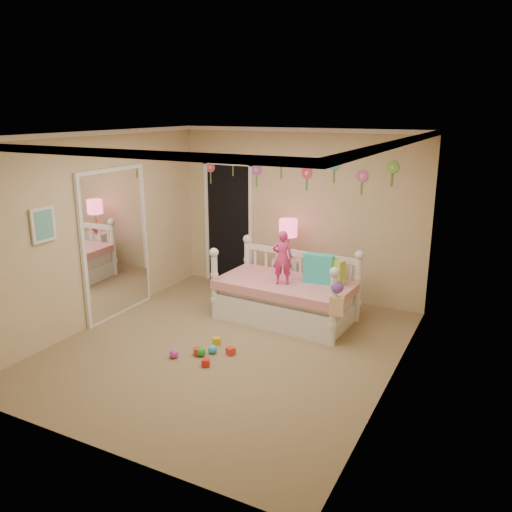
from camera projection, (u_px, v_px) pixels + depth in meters
The scene contains 18 objects.
floor at pixel (227, 347), 6.51m from camera, with size 4.00×4.50×0.01m, color #7F684C.
ceiling at pixel (224, 134), 5.80m from camera, with size 4.00×4.50×0.01m, color white.
back_wall at pixel (299, 214), 8.08m from camera, with size 4.00×0.01×2.60m, color tan.
left_wall at pixel (97, 230), 7.03m from camera, with size 0.01×4.50×2.60m, color tan.
right_wall at pixel (396, 270), 5.28m from camera, with size 0.01×4.50×2.60m, color tan.
crown_molding at pixel (224, 137), 5.80m from camera, with size 4.00×4.50×0.06m, color white, non-canonical shape.
daybed at pixel (286, 285), 7.24m from camera, with size 1.89×1.01×1.02m, color white, non-canonical shape.
pillow_turquoise at pixel (319, 269), 7.10m from camera, with size 0.40×0.14×0.40m, color #27C4AD.
pillow_lime at pixel (332, 271), 7.09m from camera, with size 0.36×0.13×0.34m, color #B0DE43.
child at pixel (282, 257), 7.01m from camera, with size 0.27×0.18×0.75m, color #DF327E.
nightstand at pixel (287, 279), 8.03m from camera, with size 0.40×0.31×0.67m, color white.
table_lamp at pixel (288, 233), 7.83m from camera, with size 0.28×0.28×0.61m.
closet_doorway at pixel (228, 223), 8.69m from camera, with size 0.90×0.04×2.07m, color black.
flower_decals at pixel (294, 172), 7.93m from camera, with size 3.40×0.02×0.50m, color #B2668C, non-canonical shape.
mirror_closet at pixel (116, 243), 7.33m from camera, with size 0.07×1.30×2.10m, color white.
wall_picture at pixel (43, 225), 6.17m from camera, with size 0.05×0.34×0.42m, color white.
hanging_bag at pixel (336, 299), 6.39m from camera, with size 0.20×0.16×0.36m, color beige, non-canonical shape.
toy_scatter at pixel (207, 347), 6.40m from camera, with size 0.80×1.30×0.11m, color #996666, non-canonical shape.
Camera 1 is at (3.02, -5.13, 2.88)m, focal length 36.58 mm.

